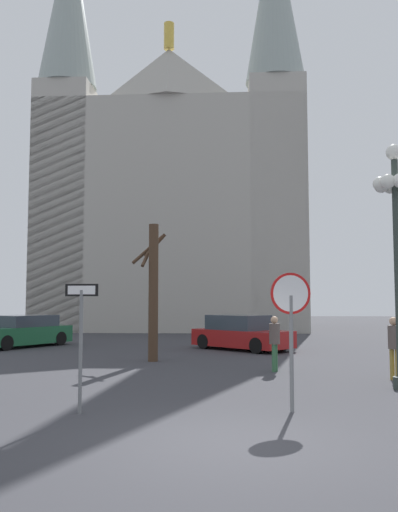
# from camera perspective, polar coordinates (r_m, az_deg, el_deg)

# --- Properties ---
(ground_plane) EXTENTS (120.00, 120.00, 0.00)m
(ground_plane) POSITION_cam_1_polar(r_m,az_deg,el_deg) (8.52, 3.10, -19.27)
(ground_plane) COLOR #38383D
(cathedral) EXTENTS (18.58, 13.42, 30.04)m
(cathedral) POSITION_cam_1_polar(r_m,az_deg,el_deg) (40.18, -2.55, 5.67)
(cathedral) COLOR #ADA89E
(cathedral) RESTS_ON ground
(stop_sign) EXTENTS (0.80, 0.20, 2.67)m
(stop_sign) POSITION_cam_1_polar(r_m,az_deg,el_deg) (10.59, 9.75, -6.03)
(stop_sign) COLOR slate
(stop_sign) RESTS_ON ground
(one_way_arrow_sign) EXTENTS (0.65, 0.09, 2.45)m
(one_way_arrow_sign) POSITION_cam_1_polar(r_m,az_deg,el_deg) (10.54, -12.45, -7.88)
(one_way_arrow_sign) COLOR slate
(one_way_arrow_sign) RESTS_ON ground
(street_lamp) EXTENTS (1.08, 1.08, 5.98)m
(street_lamp) POSITION_cam_1_polar(r_m,az_deg,el_deg) (14.00, 20.22, 4.24)
(street_lamp) COLOR #2D3833
(street_lamp) RESTS_ON ground
(bare_tree) EXTENTS (1.24, 1.12, 4.80)m
(bare_tree) POSITION_cam_1_polar(r_m,az_deg,el_deg) (18.91, -4.91, -3.49)
(bare_tree) COLOR #473323
(bare_tree) RESTS_ON ground
(parked_car_near_green) EXTENTS (3.83, 4.71, 1.42)m
(parked_car_near_green) POSITION_cam_1_polar(r_m,az_deg,el_deg) (25.74, -18.20, -7.67)
(parked_car_near_green) COLOR #1E5B38
(parked_car_near_green) RESTS_ON ground
(parked_car_far_red) EXTENTS (4.41, 4.28, 1.47)m
(parked_car_far_red) POSITION_cam_1_polar(r_m,az_deg,el_deg) (23.15, 4.49, -8.23)
(parked_car_far_red) COLOR maroon
(parked_car_far_red) RESTS_ON ground
(pedestrian_walking) EXTENTS (0.32, 0.32, 1.68)m
(pedestrian_walking) POSITION_cam_1_polar(r_m,az_deg,el_deg) (15.42, 20.06, -8.58)
(pedestrian_walking) COLOR olive
(pedestrian_walking) RESTS_ON ground
(pedestrian_standing) EXTENTS (0.32, 0.32, 1.64)m
(pedestrian_standing) POSITION_cam_1_polar(r_m,az_deg,el_deg) (16.35, 8.04, -8.65)
(pedestrian_standing) COLOR #33663F
(pedestrian_standing) RESTS_ON ground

